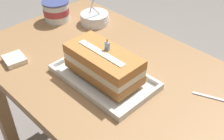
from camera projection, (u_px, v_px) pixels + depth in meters
dining_table at (119, 96)px, 1.12m from camera, size 1.20×0.69×0.74m
foil_tray at (104, 78)px, 1.02m from camera, size 0.37×0.22×0.02m
birthday_cake at (104, 63)px, 0.98m from camera, size 0.27×0.13×0.14m
bowl_stack at (95, 18)px, 1.34m from camera, size 0.13×0.13×0.11m
ice_cream_tub at (56, 11)px, 1.35m from camera, size 0.13×0.13×0.10m
serving_spoon_near_tray at (223, 100)px, 0.94m from camera, size 0.14×0.07×0.01m
napkin_pile at (14, 60)px, 1.11m from camera, size 0.09×0.09×0.02m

